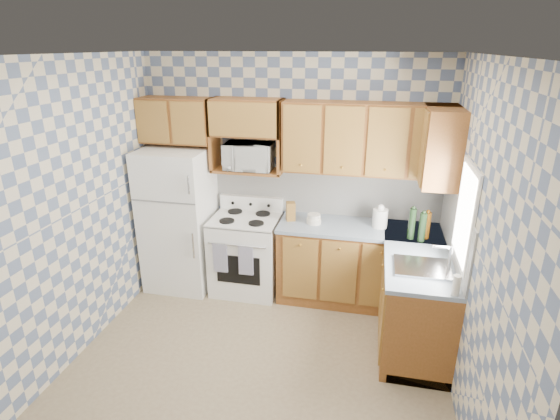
% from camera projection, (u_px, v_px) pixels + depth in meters
% --- Properties ---
extents(floor, '(3.40, 3.40, 0.00)m').
position_uv_depth(floor, '(258.00, 363.00, 4.05)').
color(floor, '#776348').
rests_on(floor, ground).
extents(back_wall, '(3.40, 0.02, 2.70)m').
position_uv_depth(back_wall, '(291.00, 176.00, 5.03)').
color(back_wall, slate).
rests_on(back_wall, ground).
extents(right_wall, '(0.02, 3.20, 2.70)m').
position_uv_depth(right_wall, '(476.00, 249.00, 3.23)').
color(right_wall, slate).
rests_on(right_wall, ground).
extents(backsplash_back, '(2.60, 0.02, 0.56)m').
position_uv_depth(backsplash_back, '(325.00, 191.00, 4.99)').
color(backsplash_back, white).
rests_on(backsplash_back, back_wall).
extents(backsplash_right, '(0.02, 1.60, 0.56)m').
position_uv_depth(backsplash_right, '(455.00, 227.00, 4.01)').
color(backsplash_right, white).
rests_on(backsplash_right, right_wall).
extents(refrigerator, '(0.75, 0.70, 1.68)m').
position_uv_depth(refrigerator, '(179.00, 219.00, 5.14)').
color(refrigerator, white).
rests_on(refrigerator, floor).
extents(stove_body, '(0.76, 0.65, 0.90)m').
position_uv_depth(stove_body, '(246.00, 255.00, 5.14)').
color(stove_body, white).
rests_on(stove_body, floor).
extents(cooktop, '(0.76, 0.65, 0.02)m').
position_uv_depth(cooktop, '(245.00, 219.00, 4.98)').
color(cooktop, silver).
rests_on(cooktop, stove_body).
extents(backguard, '(0.76, 0.08, 0.17)m').
position_uv_depth(backguard, '(252.00, 203.00, 5.20)').
color(backguard, white).
rests_on(backguard, cooktop).
extents(dish_towel_left, '(0.16, 0.02, 0.34)m').
position_uv_depth(dish_towel_left, '(220.00, 258.00, 4.83)').
color(dish_towel_left, navy).
rests_on(dish_towel_left, stove_body).
extents(dish_towel_right, '(0.16, 0.02, 0.34)m').
position_uv_depth(dish_towel_right, '(246.00, 260.00, 4.77)').
color(dish_towel_right, navy).
rests_on(dish_towel_right, stove_body).
extents(base_cabinets_back, '(1.75, 0.60, 0.88)m').
position_uv_depth(base_cabinets_back, '(357.00, 265.00, 4.91)').
color(base_cabinets_back, brown).
rests_on(base_cabinets_back, floor).
extents(base_cabinets_right, '(0.60, 1.60, 0.88)m').
position_uv_depth(base_cabinets_right, '(413.00, 294.00, 4.34)').
color(base_cabinets_right, brown).
rests_on(base_cabinets_right, floor).
extents(countertop_back, '(1.77, 0.63, 0.04)m').
position_uv_depth(countertop_back, '(360.00, 228.00, 4.74)').
color(countertop_back, slate).
rests_on(countertop_back, base_cabinets_back).
extents(countertop_right, '(0.63, 1.60, 0.04)m').
position_uv_depth(countertop_right, '(418.00, 253.00, 4.18)').
color(countertop_right, slate).
rests_on(countertop_right, base_cabinets_right).
extents(upper_cabinets_back, '(1.75, 0.33, 0.74)m').
position_uv_depth(upper_cabinets_back, '(367.00, 139.00, 4.53)').
color(upper_cabinets_back, brown).
rests_on(upper_cabinets_back, back_wall).
extents(upper_cabinets_fridge, '(0.82, 0.33, 0.50)m').
position_uv_depth(upper_cabinets_fridge, '(177.00, 120.00, 4.91)').
color(upper_cabinets_fridge, brown).
rests_on(upper_cabinets_fridge, back_wall).
extents(upper_cabinets_right, '(0.33, 0.70, 0.74)m').
position_uv_depth(upper_cabinets_right, '(441.00, 146.00, 4.22)').
color(upper_cabinets_right, brown).
rests_on(upper_cabinets_right, right_wall).
extents(microwave_shelf, '(0.80, 0.33, 0.03)m').
position_uv_depth(microwave_shelf, '(248.00, 170.00, 4.94)').
color(microwave_shelf, brown).
rests_on(microwave_shelf, back_wall).
extents(microwave, '(0.55, 0.38, 0.30)m').
position_uv_depth(microwave, '(249.00, 156.00, 4.88)').
color(microwave, white).
rests_on(microwave, microwave_shelf).
extents(sink, '(0.48, 0.40, 0.03)m').
position_uv_depth(sink, '(422.00, 268.00, 3.85)').
color(sink, '#B7B7BC').
rests_on(sink, countertop_right).
extents(window, '(0.02, 0.66, 0.86)m').
position_uv_depth(window, '(465.00, 215.00, 3.61)').
color(window, white).
rests_on(window, right_wall).
extents(bottle_0, '(0.07, 0.07, 0.32)m').
position_uv_depth(bottle_0, '(412.00, 224.00, 4.39)').
color(bottle_0, black).
rests_on(bottle_0, countertop_back).
extents(bottle_1, '(0.07, 0.07, 0.30)m').
position_uv_depth(bottle_1, '(422.00, 227.00, 4.33)').
color(bottle_1, black).
rests_on(bottle_1, countertop_back).
extents(bottle_2, '(0.07, 0.07, 0.28)m').
position_uv_depth(bottle_2, '(427.00, 225.00, 4.40)').
color(bottle_2, '#512D08').
rests_on(bottle_2, countertop_back).
extents(knife_block, '(0.12, 0.12, 0.21)m').
position_uv_depth(knife_block, '(291.00, 211.00, 4.87)').
color(knife_block, brown).
rests_on(knife_block, countertop_back).
extents(electric_kettle, '(0.16, 0.16, 0.20)m').
position_uv_depth(electric_kettle, '(380.00, 218.00, 4.69)').
color(electric_kettle, white).
rests_on(electric_kettle, countertop_back).
extents(food_containers, '(0.16, 0.16, 0.11)m').
position_uv_depth(food_containers, '(314.00, 219.00, 4.80)').
color(food_containers, beige).
rests_on(food_containers, countertop_back).
extents(soap_bottle, '(0.06, 0.06, 0.17)m').
position_uv_depth(soap_bottle, '(456.00, 285.00, 3.41)').
color(soap_bottle, beige).
rests_on(soap_bottle, countertop_right).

